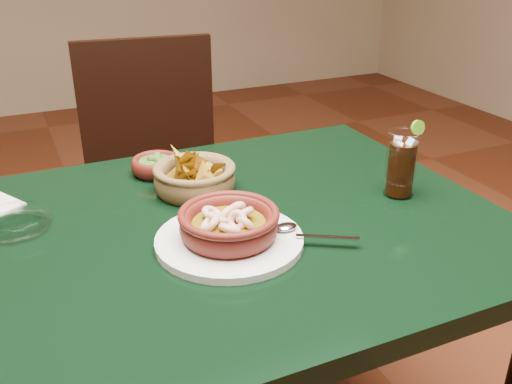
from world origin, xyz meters
name	(u,v)px	position (x,y,z in m)	size (l,w,h in m)	color
dining_table	(183,278)	(0.00, 0.00, 0.65)	(1.20, 0.80, 0.75)	black
dining_chair	(159,186)	(0.14, 0.71, 0.52)	(0.48, 0.48, 0.95)	black
shrimp_plate	(229,228)	(0.06, -0.08, 0.78)	(0.33, 0.26, 0.08)	silver
chip_basket	(195,178)	(0.08, 0.15, 0.78)	(0.20, 0.20, 0.12)	brown
guacamole_ramekin	(156,165)	(0.03, 0.28, 0.77)	(0.13, 0.13, 0.04)	#4A120E
cola_drink	(401,164)	(0.45, -0.03, 0.82)	(0.13, 0.13, 0.15)	white
glass_ashtray	(15,222)	(-0.27, 0.13, 0.77)	(0.14, 0.14, 0.03)	white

